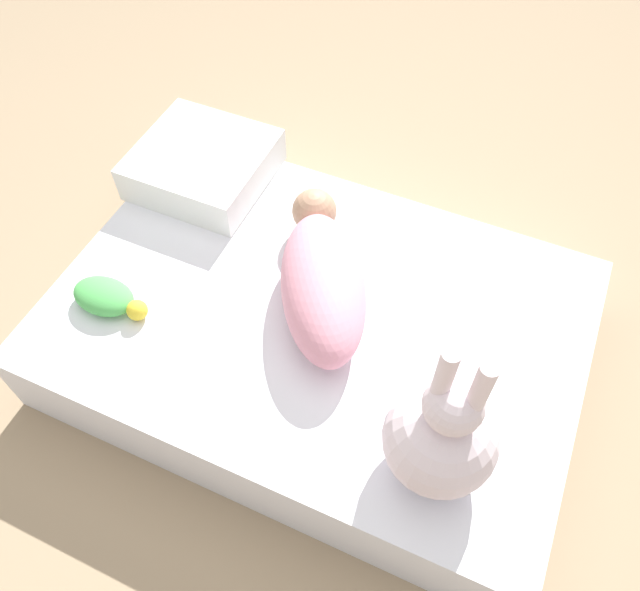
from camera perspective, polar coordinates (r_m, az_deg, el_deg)
name	(u,v)px	position (r m, az deg, el deg)	size (l,w,h in m)	color
ground_plane	(317,355)	(1.64, -0.23, -5.49)	(12.00, 12.00, 0.00)	#9E8466
bed_mattress	(317,334)	(1.55, -0.25, -3.51)	(1.23, 0.85, 0.21)	white
swaddled_baby	(322,278)	(1.42, 0.19, 1.60)	(0.37, 0.50, 0.16)	pink
pillow	(203,164)	(1.74, -10.63, 11.70)	(0.34, 0.33, 0.10)	white
bunny_plush	(442,435)	(1.19, 11.07, -12.39)	(0.22, 0.22, 0.40)	silver
turtle_plush	(108,298)	(1.53, -18.85, -0.19)	(0.19, 0.10, 0.06)	#51B756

